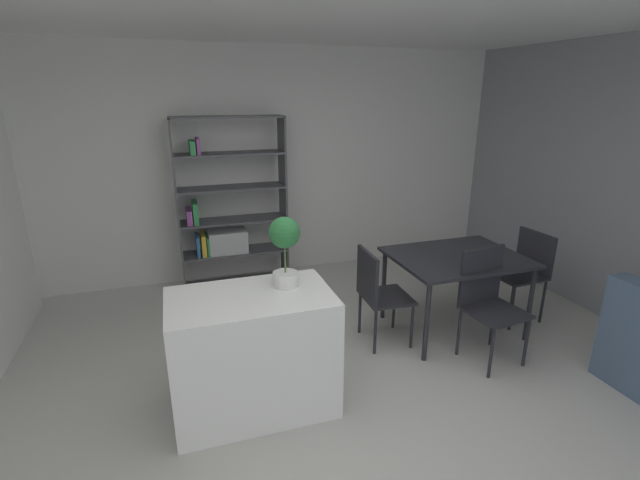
# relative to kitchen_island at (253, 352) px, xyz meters

# --- Properties ---
(ground_plane) EXTENTS (8.75, 8.75, 0.00)m
(ground_plane) POSITION_rel_kitchen_island_xyz_m (0.55, -0.22, -0.45)
(ground_plane) COLOR beige
(back_partition) EXTENTS (6.37, 0.06, 2.75)m
(back_partition) POSITION_rel_kitchen_island_xyz_m (0.55, 2.63, 0.93)
(back_partition) COLOR silver
(back_partition) RESTS_ON ground_plane
(kitchen_island) EXTENTS (1.13, 0.68, 0.89)m
(kitchen_island) POSITION_rel_kitchen_island_xyz_m (0.00, 0.00, 0.00)
(kitchen_island) COLOR white
(kitchen_island) RESTS_ON ground_plane
(potted_plant_on_island) EXTENTS (0.22, 0.22, 0.51)m
(potted_plant_on_island) POSITION_rel_kitchen_island_xyz_m (0.28, 0.10, 0.76)
(potted_plant_on_island) COLOR white
(potted_plant_on_island) RESTS_ON kitchen_island
(open_bookshelf) EXTENTS (1.24, 0.36, 1.97)m
(open_bookshelf) POSITION_rel_kitchen_island_xyz_m (0.13, 2.32, 0.42)
(open_bookshelf) COLOR #4C4C51
(open_bookshelf) RESTS_ON ground_plane
(dining_table) EXTENTS (1.20, 0.95, 0.76)m
(dining_table) POSITION_rel_kitchen_island_xyz_m (2.04, 0.54, 0.25)
(dining_table) COLOR #232328
(dining_table) RESTS_ON ground_plane
(dining_chair_near) EXTENTS (0.50, 0.49, 0.97)m
(dining_chair_near) POSITION_rel_kitchen_island_xyz_m (2.03, 0.05, 0.13)
(dining_chair_near) COLOR #232328
(dining_chair_near) RESTS_ON ground_plane
(dining_chair_window_side) EXTENTS (0.49, 0.48, 0.90)m
(dining_chair_window_side) POSITION_rel_kitchen_island_xyz_m (2.86, 0.55, 0.10)
(dining_chair_window_side) COLOR #232328
(dining_chair_window_side) RESTS_ON ground_plane
(dining_chair_island_side) EXTENTS (0.43, 0.46, 0.90)m
(dining_chair_island_side) POSITION_rel_kitchen_island_xyz_m (1.23, 0.55, 0.09)
(dining_chair_island_side) COLOR #232328
(dining_chair_island_side) RESTS_ON ground_plane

